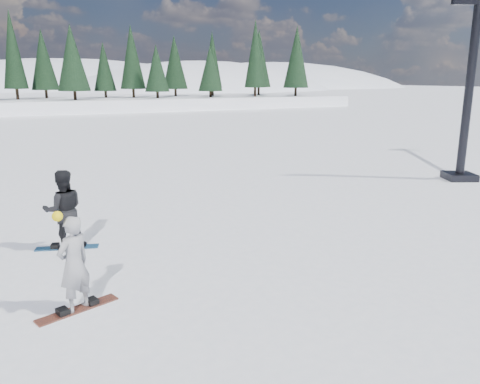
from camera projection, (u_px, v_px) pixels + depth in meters
name	position (u px, v px, depth m)	size (l,w,h in m)	color
ground	(57.00, 284.00, 9.60)	(420.00, 420.00, 0.00)	white
lift_tower	(467.00, 105.00, 18.71)	(1.98, 1.49, 7.50)	black
snowboarder_woman	(74.00, 264.00, 8.28)	(0.78, 0.71, 1.93)	#AAAAAF
snowboarder_man	(64.00, 210.00, 11.37)	(0.96, 0.75, 1.97)	black
snowboard_woman	(78.00, 309.00, 8.50)	(1.50, 0.28, 0.03)	maroon
snowboard_man	(67.00, 248.00, 11.60)	(1.50, 0.28, 0.03)	#195789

